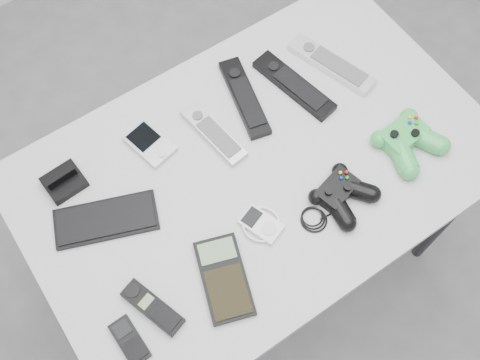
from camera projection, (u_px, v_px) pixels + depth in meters
floor at (273, 277)px, 2.04m from camera, size 3.50×3.50×0.00m
desk at (258, 178)px, 1.43m from camera, size 1.15×0.74×0.77m
pda_keyboard at (106, 219)px, 1.31m from camera, size 0.26×0.18×0.01m
dock_bracket at (63, 180)px, 1.33m from camera, size 0.10×0.09×0.05m
pda at (150, 144)px, 1.39m from camera, size 0.10×0.13×0.02m
remote_silver_a at (213, 133)px, 1.40m from camera, size 0.08×0.21×0.02m
remote_black_a at (244, 97)px, 1.44m from camera, size 0.11×0.25×0.02m
remote_black_b at (294, 85)px, 1.46m from camera, size 0.10×0.25×0.02m
remote_silver_b at (331, 64)px, 1.49m from camera, size 0.13×0.26×0.03m
mobile_phone at (130, 341)px, 1.19m from camera, size 0.05×0.11×0.02m
cordless_handset at (153, 307)px, 1.21m from camera, size 0.09×0.16×0.02m
calculator at (224, 278)px, 1.24m from camera, size 0.15×0.21×0.02m
mp3_player at (261, 224)px, 1.30m from camera, size 0.12×0.12×0.02m
controller_black at (342, 193)px, 1.32m from camera, size 0.27×0.20×0.05m
controller_green at (408, 139)px, 1.37m from camera, size 0.17×0.18×0.05m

